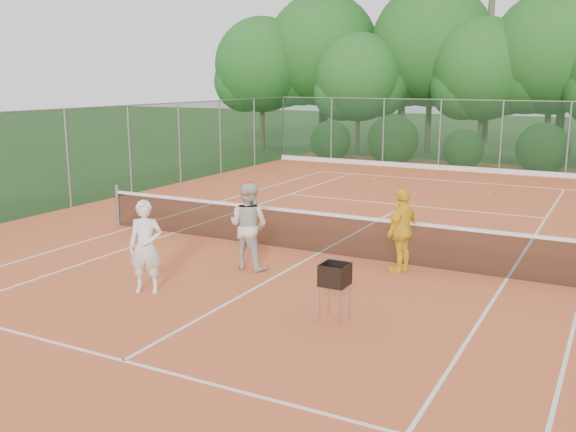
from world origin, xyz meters
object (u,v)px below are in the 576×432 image
object	(u,v)px
player_white	(146,247)
player_yellow	(402,230)
ball_hopper	(335,276)
player_center_grp	(249,226)

from	to	relation	value
player_white	player_yellow	bearing A→B (deg)	16.21
ball_hopper	player_white	bearing A→B (deg)	176.50
ball_hopper	player_yellow	bearing A→B (deg)	80.14
player_center_grp	player_yellow	size ratio (longest dim) A/B	1.06
player_white	ball_hopper	world-z (taller)	player_white
player_yellow	ball_hopper	distance (m)	3.14
player_center_grp	player_white	bearing A→B (deg)	-111.88
player_center_grp	player_yellow	xyz separation A→B (m)	(2.88, 1.25, -0.05)
player_white	ball_hopper	xyz separation A→B (m)	(3.65, 0.29, -0.10)
player_yellow	player_white	bearing A→B (deg)	-34.79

